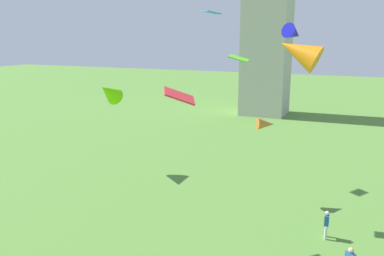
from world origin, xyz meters
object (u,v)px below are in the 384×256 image
(kite_flying_4, at_px, (298,51))
(kite_flying_1, at_px, (109,92))
(kite_flying_3, at_px, (212,12))
(kite_flying_0, at_px, (266,124))
(kite_flying_5, at_px, (294,33))
(kite_flying_2, at_px, (239,58))
(kite_flying_7, at_px, (179,96))
(person_0, at_px, (326,223))

(kite_flying_4, bearing_deg, kite_flying_1, -114.88)
(kite_flying_3, bearing_deg, kite_flying_0, 93.47)
(kite_flying_4, relative_size, kite_flying_5, 0.92)
(kite_flying_1, distance_m, kite_flying_3, 10.43)
(kite_flying_2, xyz_separation_m, kite_flying_3, (-4.15, 6.30, 3.09))
(kite_flying_0, height_order, kite_flying_5, kite_flying_5)
(kite_flying_1, xyz_separation_m, kite_flying_7, (10.13, -7.93, 1.37))
(kite_flying_2, bearing_deg, kite_flying_4, 121.31)
(person_0, relative_size, kite_flying_5, 0.70)
(kite_flying_0, bearing_deg, kite_flying_7, 124.27)
(kite_flying_5, bearing_deg, kite_flying_1, 51.03)
(person_0, relative_size, kite_flying_2, 1.34)
(kite_flying_2, xyz_separation_m, kite_flying_7, (-1.88, -4.46, -1.78))
(kite_flying_2, bearing_deg, kite_flying_7, 59.86)
(kite_flying_1, bearing_deg, kite_flying_7, -39.64)
(kite_flying_4, distance_m, kite_flying_7, 6.71)
(kite_flying_1, relative_size, kite_flying_2, 2.08)
(kite_flying_3, relative_size, kite_flying_7, 0.85)
(kite_flying_4, relative_size, kite_flying_7, 1.15)
(kite_flying_0, bearing_deg, person_0, -163.64)
(kite_flying_7, bearing_deg, kite_flying_0, 32.93)
(kite_flying_1, height_order, kite_flying_5, kite_flying_5)
(person_0, distance_m, kite_flying_5, 16.57)
(kite_flying_4, bearing_deg, kite_flying_5, -166.27)
(person_0, bearing_deg, kite_flying_1, 73.37)
(kite_flying_5, bearing_deg, person_0, 132.96)
(kite_flying_3, relative_size, kite_flying_5, 0.68)
(kite_flying_1, height_order, kite_flying_3, kite_flying_3)
(kite_flying_0, distance_m, kite_flying_5, 9.98)
(kite_flying_2, height_order, kite_flying_7, kite_flying_2)
(kite_flying_4, bearing_deg, kite_flying_7, -94.94)
(kite_flying_4, height_order, kite_flying_7, kite_flying_4)
(kite_flying_7, bearing_deg, kite_flying_5, 43.67)
(kite_flying_2, relative_size, kite_flying_5, 0.52)
(kite_flying_2, height_order, kite_flying_3, kite_flying_3)
(kite_flying_1, bearing_deg, kite_flying_4, -30.10)
(kite_flying_2, bearing_deg, person_0, 160.50)
(kite_flying_3, distance_m, kite_flying_7, 12.03)
(kite_flying_0, bearing_deg, kite_flying_4, 168.18)
(kite_flying_2, bearing_deg, kite_flying_1, -23.44)
(kite_flying_5, bearing_deg, kite_flying_4, 122.88)
(kite_flying_0, relative_size, kite_flying_2, 1.23)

